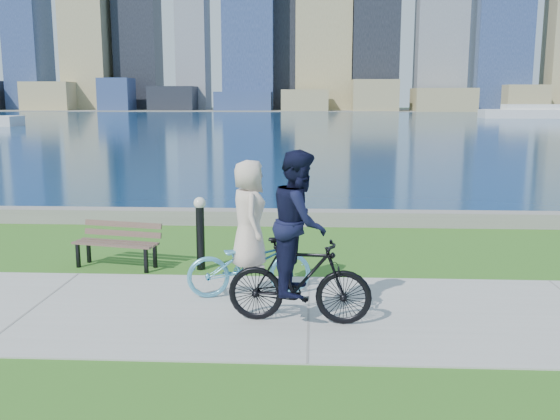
# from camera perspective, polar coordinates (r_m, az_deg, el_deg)

# --- Properties ---
(ground) EXTENTS (320.00, 320.00, 0.00)m
(ground) POSITION_cam_1_polar(r_m,az_deg,el_deg) (9.02, 2.62, -9.41)
(ground) COLOR #2A5F19
(ground) RESTS_ON ground
(concrete_path) EXTENTS (80.00, 3.50, 0.02)m
(concrete_path) POSITION_cam_1_polar(r_m,az_deg,el_deg) (9.02, 2.62, -9.35)
(concrete_path) COLOR #9D9C98
(concrete_path) RESTS_ON ground
(seawall) EXTENTS (90.00, 0.50, 0.35)m
(seawall) POSITION_cam_1_polar(r_m,az_deg,el_deg) (14.97, 2.80, -0.71)
(seawall) COLOR slate
(seawall) RESTS_ON ground
(bay_water) EXTENTS (320.00, 131.00, 0.01)m
(bay_water) POSITION_cam_1_polar(r_m,az_deg,el_deg) (80.55, 3.01, 8.20)
(bay_water) COLOR navy
(bay_water) RESTS_ON ground
(far_shore) EXTENTS (320.00, 30.00, 0.12)m
(far_shore) POSITION_cam_1_polar(r_m,az_deg,el_deg) (138.52, 3.03, 9.13)
(far_shore) COLOR slate
(far_shore) RESTS_ON ground
(ferry_far) EXTENTS (14.06, 4.02, 1.91)m
(ferry_far) POSITION_cam_1_polar(r_m,az_deg,el_deg) (94.34, 22.11, 8.26)
(ferry_far) COLOR silver
(ferry_far) RESTS_ON ground
(park_bench) EXTENTS (1.62, 0.85, 0.80)m
(park_bench) POSITION_cam_1_polar(r_m,az_deg,el_deg) (11.64, -14.58, -2.68)
(park_bench) COLOR black
(park_bench) RESTS_ON ground
(bollard_lamp) EXTENTS (0.21, 0.21, 1.31)m
(bollard_lamp) POSITION_cam_1_polar(r_m,az_deg,el_deg) (11.11, -7.31, -1.67)
(bollard_lamp) COLOR black
(bollard_lamp) RESTS_ON ground
(cyclist_woman) EXTENTS (1.07, 2.01, 2.10)m
(cyclist_woman) POSITION_cam_1_polar(r_m,az_deg,el_deg) (9.52, -2.83, -3.32)
(cyclist_woman) COLOR #53A5C9
(cyclist_woman) RESTS_ON ground
(cyclist_man) EXTENTS (0.80, 1.99, 2.35)m
(cyclist_man) POSITION_cam_1_polar(r_m,az_deg,el_deg) (8.33, 1.79, -3.85)
(cyclist_man) COLOR black
(cyclist_man) RESTS_ON ground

